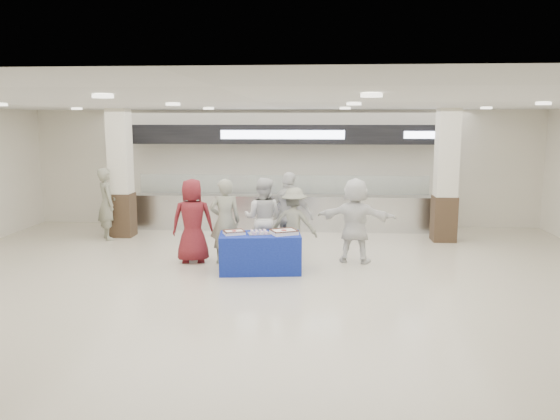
# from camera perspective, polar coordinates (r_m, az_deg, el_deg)

# --- Properties ---
(ground) EXTENTS (14.00, 14.00, 0.00)m
(ground) POSITION_cam_1_polar(r_m,az_deg,el_deg) (9.60, -1.76, -8.27)
(ground) COLOR beige
(ground) RESTS_ON ground
(serving_line) EXTENTS (8.70, 0.85, 2.80)m
(serving_line) POSITION_cam_1_polar(r_m,az_deg,el_deg) (14.64, 0.34, 2.46)
(serving_line) COLOR silver
(serving_line) RESTS_ON ground
(column_left) EXTENTS (0.55, 0.55, 3.20)m
(column_left) POSITION_cam_1_polar(r_m,az_deg,el_deg) (14.26, -16.28, 3.41)
(column_left) COLOR #362618
(column_left) RESTS_ON ground
(column_right) EXTENTS (0.55, 0.55, 3.20)m
(column_right) POSITION_cam_1_polar(r_m,az_deg,el_deg) (13.73, 16.93, 3.16)
(column_right) COLOR #362618
(column_right) RESTS_ON ground
(display_table) EXTENTS (1.63, 0.96, 0.75)m
(display_table) POSITION_cam_1_polar(r_m,az_deg,el_deg) (10.59, -2.09, -4.50)
(display_table) COLOR #152B96
(display_table) RESTS_ON ground
(sheet_cake_left) EXTENTS (0.47, 0.42, 0.08)m
(sheet_cake_left) POSITION_cam_1_polar(r_m,az_deg,el_deg) (10.50, -4.82, -2.30)
(sheet_cake_left) COLOR white
(sheet_cake_left) RESTS_ON display_table
(sheet_cake_right) EXTENTS (0.58, 0.53, 0.10)m
(sheet_cake_right) POSITION_cam_1_polar(r_m,az_deg,el_deg) (10.46, 0.42, -2.28)
(sheet_cake_right) COLOR white
(sheet_cake_right) RESTS_ON display_table
(cupcake_tray) EXTENTS (0.47, 0.40, 0.07)m
(cupcake_tray) POSITION_cam_1_polar(r_m,az_deg,el_deg) (10.50, -2.22, -2.33)
(cupcake_tray) COLOR #ADADB2
(cupcake_tray) RESTS_ON display_table
(civilian_maroon) EXTENTS (0.93, 0.68, 1.74)m
(civilian_maroon) POSITION_cam_1_polar(r_m,az_deg,el_deg) (11.34, -9.11, -1.12)
(civilian_maroon) COLOR maroon
(civilian_maroon) RESTS_ON ground
(soldier_a) EXTENTS (0.71, 0.55, 1.75)m
(soldier_a) POSITION_cam_1_polar(r_m,az_deg,el_deg) (11.21, -5.77, -1.16)
(soldier_a) COLOR gray
(soldier_a) RESTS_ON ground
(chef_tall) EXTENTS (0.95, 0.81, 1.73)m
(chef_tall) POSITION_cam_1_polar(r_m,az_deg,el_deg) (11.50, -1.78, -0.89)
(chef_tall) COLOR silver
(chef_tall) RESTS_ON ground
(chef_short) EXTENTS (1.17, 0.85, 1.85)m
(chef_short) POSITION_cam_1_polar(r_m,az_deg,el_deg) (11.49, 0.99, -0.60)
(chef_short) COLOR silver
(chef_short) RESTS_ON ground
(soldier_b) EXTENTS (1.07, 0.72, 1.53)m
(soldier_b) POSITION_cam_1_polar(r_m,az_deg,el_deg) (11.46, 1.43, -1.43)
(soldier_b) COLOR gray
(soldier_b) RESTS_ON ground
(civilian_white) EXTENTS (1.71, 0.84, 1.76)m
(civilian_white) POSITION_cam_1_polar(r_m,az_deg,el_deg) (11.30, 7.87, -1.07)
(civilian_white) COLOR white
(civilian_white) RESTS_ON ground
(soldier_bg) EXTENTS (0.72, 0.77, 1.77)m
(soldier_bg) POSITION_cam_1_polar(r_m,az_deg,el_deg) (14.05, -17.65, 0.61)
(soldier_bg) COLOR gray
(soldier_bg) RESTS_ON ground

